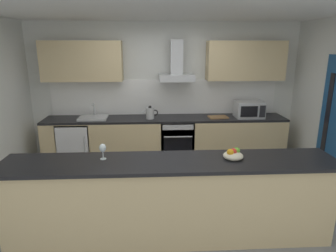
{
  "coord_description": "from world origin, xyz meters",
  "views": [
    {
      "loc": [
        -0.24,
        -3.7,
        2.18
      ],
      "look_at": [
        -0.02,
        0.41,
        1.05
      ],
      "focal_mm": 31.53,
      "sensor_mm": 36.0,
      "label": 1
    }
  ],
  "objects_px": {
    "kettle": "(150,113)",
    "oven": "(177,141)",
    "refrigerator": "(77,144)",
    "microwave": "(249,109)",
    "fruit_bowl": "(233,155)",
    "range_hood": "(177,68)",
    "chopping_board": "(218,117)",
    "sink": "(93,117)",
    "wine_glass": "(103,149)"
  },
  "relations": [
    {
      "from": "refrigerator",
      "to": "microwave",
      "type": "bearing_deg",
      "value": -0.45
    },
    {
      "from": "kettle",
      "to": "oven",
      "type": "bearing_deg",
      "value": 3.97
    },
    {
      "from": "chopping_board",
      "to": "sink",
      "type": "bearing_deg",
      "value": 179.12
    },
    {
      "from": "range_hood",
      "to": "refrigerator",
      "type": "bearing_deg",
      "value": -175.9
    },
    {
      "from": "refrigerator",
      "to": "chopping_board",
      "type": "bearing_deg",
      "value": -0.46
    },
    {
      "from": "microwave",
      "to": "kettle",
      "type": "bearing_deg",
      "value": -179.82
    },
    {
      "from": "chopping_board",
      "to": "kettle",
      "type": "bearing_deg",
      "value": -179.54
    },
    {
      "from": "oven",
      "to": "refrigerator",
      "type": "distance_m",
      "value": 1.85
    },
    {
      "from": "wine_glass",
      "to": "chopping_board",
      "type": "relative_size",
      "value": 0.52
    },
    {
      "from": "fruit_bowl",
      "to": "range_hood",
      "type": "bearing_deg",
      "value": 100.73
    },
    {
      "from": "kettle",
      "to": "range_hood",
      "type": "distance_m",
      "value": 0.93
    },
    {
      "from": "range_hood",
      "to": "oven",
      "type": "bearing_deg",
      "value": -90.0
    },
    {
      "from": "wine_glass",
      "to": "chopping_board",
      "type": "xyz_separation_m",
      "value": [
        1.75,
        2.11,
        -0.18
      ]
    },
    {
      "from": "sink",
      "to": "kettle",
      "type": "height_order",
      "value": "sink"
    },
    {
      "from": "microwave",
      "to": "chopping_board",
      "type": "xyz_separation_m",
      "value": [
        -0.57,
        0.0,
        -0.14
      ]
    },
    {
      "from": "refrigerator",
      "to": "microwave",
      "type": "relative_size",
      "value": 1.7
    },
    {
      "from": "microwave",
      "to": "oven",
      "type": "bearing_deg",
      "value": 178.8
    },
    {
      "from": "microwave",
      "to": "fruit_bowl",
      "type": "distance_m",
      "value": 2.35
    },
    {
      "from": "oven",
      "to": "sink",
      "type": "bearing_deg",
      "value": 179.58
    },
    {
      "from": "range_hood",
      "to": "fruit_bowl",
      "type": "height_order",
      "value": "range_hood"
    },
    {
      "from": "refrigerator",
      "to": "sink",
      "type": "relative_size",
      "value": 1.7
    },
    {
      "from": "sink",
      "to": "range_hood",
      "type": "distance_m",
      "value": 1.74
    },
    {
      "from": "refrigerator",
      "to": "wine_glass",
      "type": "bearing_deg",
      "value": -68.25
    },
    {
      "from": "kettle",
      "to": "chopping_board",
      "type": "distance_m",
      "value": 1.25
    },
    {
      "from": "oven",
      "to": "range_hood",
      "type": "xyz_separation_m",
      "value": [
        0.0,
        0.13,
        1.33
      ]
    },
    {
      "from": "refrigerator",
      "to": "range_hood",
      "type": "bearing_deg",
      "value": 4.1
    },
    {
      "from": "microwave",
      "to": "sink",
      "type": "xyz_separation_m",
      "value": [
        -2.83,
        0.04,
        -0.12
      ]
    },
    {
      "from": "oven",
      "to": "refrigerator",
      "type": "height_order",
      "value": "oven"
    },
    {
      "from": "oven",
      "to": "range_hood",
      "type": "bearing_deg",
      "value": 90.0
    },
    {
      "from": "microwave",
      "to": "wine_glass",
      "type": "bearing_deg",
      "value": -137.75
    },
    {
      "from": "wine_glass",
      "to": "refrigerator",
      "type": "bearing_deg",
      "value": 111.75
    },
    {
      "from": "wine_glass",
      "to": "fruit_bowl",
      "type": "distance_m",
      "value": 1.44
    },
    {
      "from": "oven",
      "to": "fruit_bowl",
      "type": "distance_m",
      "value": 2.31
    },
    {
      "from": "oven",
      "to": "chopping_board",
      "type": "bearing_deg",
      "value": -1.79
    },
    {
      "from": "range_hood",
      "to": "fruit_bowl",
      "type": "xyz_separation_m",
      "value": [
        0.44,
        -2.33,
        -0.78
      ]
    },
    {
      "from": "microwave",
      "to": "kettle",
      "type": "distance_m",
      "value": 1.81
    },
    {
      "from": "kettle",
      "to": "chopping_board",
      "type": "bearing_deg",
      "value": 0.46
    },
    {
      "from": "oven",
      "to": "microwave",
      "type": "distance_m",
      "value": 1.45
    },
    {
      "from": "kettle",
      "to": "wine_glass",
      "type": "bearing_deg",
      "value": -103.62
    },
    {
      "from": "kettle",
      "to": "fruit_bowl",
      "type": "relative_size",
      "value": 1.31
    },
    {
      "from": "fruit_bowl",
      "to": "kettle",
      "type": "bearing_deg",
      "value": 113.13
    },
    {
      "from": "oven",
      "to": "kettle",
      "type": "height_order",
      "value": "kettle"
    },
    {
      "from": "sink",
      "to": "range_hood",
      "type": "bearing_deg",
      "value": 4.5
    },
    {
      "from": "oven",
      "to": "microwave",
      "type": "xyz_separation_m",
      "value": [
        1.33,
        -0.03,
        0.59
      ]
    },
    {
      "from": "kettle",
      "to": "chopping_board",
      "type": "xyz_separation_m",
      "value": [
        1.24,
        0.01,
        -0.09
      ]
    },
    {
      "from": "oven",
      "to": "fruit_bowl",
      "type": "height_order",
      "value": "fruit_bowl"
    },
    {
      "from": "range_hood",
      "to": "sink",
      "type": "bearing_deg",
      "value": -175.5
    },
    {
      "from": "microwave",
      "to": "chopping_board",
      "type": "distance_m",
      "value": 0.58
    },
    {
      "from": "refrigerator",
      "to": "sink",
      "type": "xyz_separation_m",
      "value": [
        0.34,
        0.01,
        0.5
      ]
    },
    {
      "from": "oven",
      "to": "chopping_board",
      "type": "distance_m",
      "value": 0.88
    }
  ]
}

